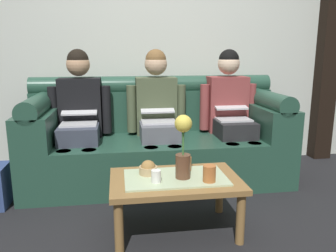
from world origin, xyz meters
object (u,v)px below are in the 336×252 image
(couch, at_px, (158,141))
(cup_near_left, at_px, (186,164))
(person_middle, at_px, (157,111))
(cup_near_right, at_px, (156,176))
(flower_vase, at_px, (183,146))
(cup_far_center, at_px, (209,174))
(coffee_table, at_px, (175,185))
(snack_bowl, at_px, (148,169))
(person_left, at_px, (80,113))
(person_right, at_px, (230,109))

(couch, distance_m, cup_near_left, 0.90)
(person_middle, xyz_separation_m, cup_near_left, (0.09, -0.89, -0.22))
(cup_near_left, bearing_deg, cup_near_right, -140.81)
(flower_vase, height_order, cup_far_center, flower_vase)
(coffee_table, relative_size, snack_bowl, 6.93)
(snack_bowl, bearing_deg, person_middle, 79.36)
(snack_bowl, bearing_deg, cup_far_center, -27.49)
(flower_vase, height_order, snack_bowl, flower_vase)
(person_middle, distance_m, cup_far_center, 1.15)
(coffee_table, relative_size, cup_near_left, 8.85)
(snack_bowl, xyz_separation_m, cup_near_right, (0.04, -0.15, 0.00))
(cup_near_right, bearing_deg, snack_bowl, 103.31)
(person_left, xyz_separation_m, coffee_table, (0.70, -1.00, -0.33))
(person_left, xyz_separation_m, cup_near_right, (0.57, -1.07, -0.23))
(cup_near_left, distance_m, cup_near_right, 0.30)
(couch, distance_m, snack_bowl, 0.94)
(couch, bearing_deg, coffee_table, -90.00)
(cup_near_left, xyz_separation_m, cup_far_center, (0.11, -0.23, 0.00))
(cup_near_left, bearing_deg, person_left, 131.96)
(person_left, relative_size, coffee_table, 1.43)
(person_middle, bearing_deg, flower_vase, -87.50)
(couch, relative_size, person_middle, 1.93)
(person_right, distance_m, cup_far_center, 1.24)
(coffee_table, distance_m, cup_near_left, 0.18)
(person_right, height_order, snack_bowl, person_right)
(person_right, height_order, cup_far_center, person_right)
(flower_vase, bearing_deg, cup_near_right, -164.92)
(person_middle, relative_size, snack_bowl, 9.89)
(person_middle, relative_size, cup_near_left, 12.62)
(flower_vase, bearing_deg, person_right, 57.19)
(cup_far_center, bearing_deg, cup_near_left, 115.11)
(person_right, xyz_separation_m, snack_bowl, (-0.88, -0.92, -0.23))
(flower_vase, xyz_separation_m, cup_near_right, (-0.18, -0.05, -0.18))
(coffee_table, relative_size, cup_far_center, 8.13)
(person_middle, distance_m, coffee_table, 1.05)
(couch, relative_size, coffee_table, 2.76)
(person_left, distance_m, cup_near_right, 1.24)
(person_left, height_order, cup_near_right, person_left)
(person_left, distance_m, cup_far_center, 1.45)
(cup_near_left, xyz_separation_m, cup_near_right, (-0.23, -0.19, -0.01))
(person_right, bearing_deg, cup_far_center, -114.48)
(couch, height_order, cup_near_right, couch)
(couch, relative_size, flower_vase, 5.64)
(couch, xyz_separation_m, cup_far_center, (0.20, -1.12, 0.07))
(person_right, relative_size, cup_far_center, 11.59)
(person_right, xyz_separation_m, flower_vase, (-0.66, -1.02, -0.05))
(person_left, bearing_deg, person_middle, 0.00)
(person_right, relative_size, cup_near_right, 15.60)
(person_left, xyz_separation_m, flower_vase, (0.75, -1.02, -0.05))
(person_middle, distance_m, flower_vase, 1.03)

